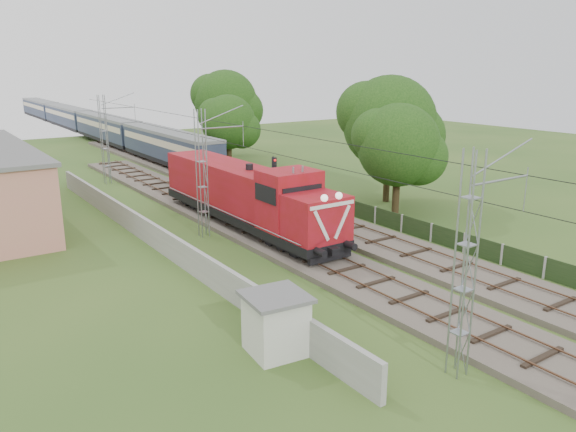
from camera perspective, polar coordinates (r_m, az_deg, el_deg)
ground at (r=28.33m, az=7.98°, el=-6.93°), size 140.00×140.00×0.00m
track_main at (r=33.43m, az=-0.07°, el=-2.98°), size 4.20×70.00×0.45m
track_side at (r=46.62m, az=-3.99°, el=2.21°), size 4.20×80.00×0.45m
catenary at (r=35.26m, az=-8.67°, el=4.29°), size 3.31×70.00×8.00m
boundary_wall at (r=34.69m, az=-13.73°, el=-1.76°), size 0.25×40.00×1.50m
fence at (r=35.57m, az=14.36°, el=-1.64°), size 0.12×32.00×1.20m
locomotive at (r=36.77m, az=-4.30°, el=2.19°), size 3.21×18.33×4.65m
coach_rake at (r=91.07m, az=-19.89°, el=9.07°), size 2.83×84.37×3.27m
signal_post at (r=38.77m, az=-1.45°, el=3.99°), size 0.48×0.39×4.50m
relay_hut at (r=21.42m, az=-1.24°, el=-10.85°), size 2.49×2.49×2.34m
tree_a at (r=40.78m, az=11.24°, el=6.99°), size 6.19×5.89×8.02m
tree_b at (r=44.62m, az=10.35°, el=9.21°), size 7.61×7.25×9.87m
tree_c at (r=59.21m, az=-6.02°, el=9.41°), size 5.90×5.62×7.65m
tree_d at (r=67.91m, az=-6.27°, el=11.40°), size 7.76×7.39×10.06m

